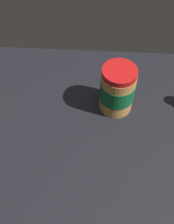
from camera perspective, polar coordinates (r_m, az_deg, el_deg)
The scene contains 2 objects.
ground_plane at distance 69.49cm, azimuth -1.43°, elevation -5.61°, with size 96.36×66.89×3.75cm, color black.
peanut_butter_jar at distance 68.29cm, azimuth 6.79°, elevation 4.99°, with size 9.32×9.32×14.08cm.
Camera 1 is at (3.89, -35.40, 57.80)cm, focal length 40.85 mm.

